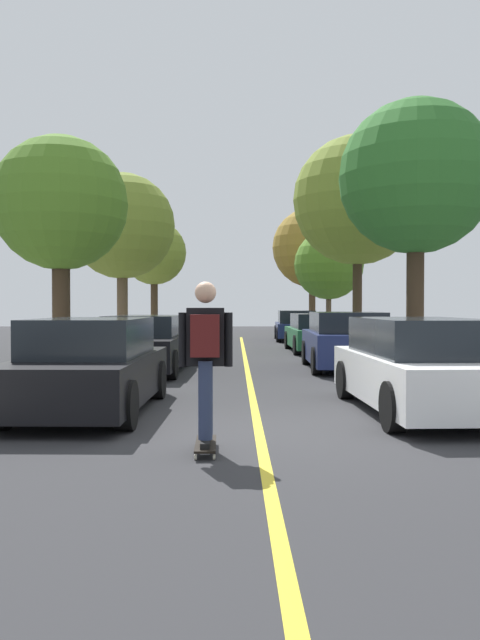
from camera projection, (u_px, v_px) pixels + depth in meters
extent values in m
plane|color=#2D2D30|center=(259.00, 431.00, 8.11)|extent=(80.00, 80.00, 0.00)
cube|color=gold|center=(251.00, 389.00, 12.11)|extent=(0.12, 39.20, 0.01)
cube|color=black|center=(90.00, 378.00, 9.49)|extent=(1.81, 4.19, 0.66)
cube|color=black|center=(91.00, 337.00, 9.53)|extent=(1.57, 2.38, 0.55)
cylinder|color=black|center=(126.00, 405.00, 8.11)|extent=(0.24, 0.65, 0.64)
cylinder|color=black|center=(0.00, 405.00, 8.14)|extent=(0.24, 0.65, 0.64)
cylinder|color=black|center=(158.00, 380.00, 10.86)|extent=(0.24, 0.65, 0.64)
cylinder|color=black|center=(64.00, 380.00, 10.89)|extent=(0.24, 0.65, 0.64)
cube|color=black|center=(144.00, 350.00, 15.17)|extent=(1.93, 4.52, 0.67)
cube|color=black|center=(145.00, 326.00, 15.30)|extent=(1.66, 2.64, 0.48)
cylinder|color=black|center=(172.00, 365.00, 13.63)|extent=(0.24, 0.65, 0.64)
cylinder|color=black|center=(93.00, 365.00, 13.66)|extent=(0.24, 0.65, 0.64)
cylinder|color=black|center=(187.00, 354.00, 16.70)|extent=(0.24, 0.65, 0.64)
cylinder|color=black|center=(122.00, 354.00, 16.73)|extent=(0.24, 0.65, 0.64)
cube|color=white|center=(421.00, 378.00, 9.46)|extent=(1.89, 4.36, 0.67)
cube|color=black|center=(420.00, 337.00, 9.50)|extent=(1.63, 2.80, 0.54)
cylinder|color=black|center=(346.00, 380.00, 10.88)|extent=(0.24, 0.65, 0.64)
cylinder|color=black|center=(440.00, 379.00, 10.95)|extent=(0.24, 0.65, 0.64)
cylinder|color=black|center=(394.00, 407.00, 7.98)|extent=(0.24, 0.65, 0.64)
cube|color=navy|center=(346.00, 347.00, 15.85)|extent=(1.92, 4.04, 0.74)
cube|color=black|center=(347.00, 322.00, 15.73)|extent=(1.66, 2.37, 0.49)
cylinder|color=black|center=(307.00, 352.00, 17.17)|extent=(0.23, 0.64, 0.64)
cylinder|color=black|center=(371.00, 353.00, 17.14)|extent=(0.23, 0.64, 0.64)
cylinder|color=black|center=(317.00, 361.00, 14.57)|extent=(0.23, 0.64, 0.64)
cylinder|color=black|center=(392.00, 361.00, 14.54)|extent=(0.23, 0.64, 0.64)
cube|color=#1E5B33|center=(315.00, 337.00, 21.88)|extent=(1.75, 4.46, 0.62)
cube|color=black|center=(316.00, 321.00, 21.67)|extent=(1.53, 2.66, 0.50)
cylinder|color=black|center=(288.00, 340.00, 23.39)|extent=(0.23, 0.64, 0.64)
cylinder|color=black|center=(331.00, 340.00, 23.42)|extent=(0.23, 0.64, 0.64)
cylinder|color=black|center=(297.00, 345.00, 20.35)|extent=(0.23, 0.64, 0.64)
cylinder|color=black|center=(347.00, 345.00, 20.38)|extent=(0.23, 0.64, 0.64)
cube|color=navy|center=(296.00, 330.00, 28.89)|extent=(1.90, 4.31, 0.61)
cube|color=black|center=(296.00, 317.00, 28.67)|extent=(1.63, 2.61, 0.56)
cylinder|color=black|center=(277.00, 332.00, 30.35)|extent=(0.24, 0.65, 0.64)
cylinder|color=black|center=(311.00, 332.00, 30.30)|extent=(0.24, 0.65, 0.64)
cylinder|color=black|center=(279.00, 335.00, 27.49)|extent=(0.24, 0.65, 0.64)
cylinder|color=black|center=(317.00, 335.00, 27.45)|extent=(0.24, 0.65, 0.64)
cylinder|color=#3D2D1E|center=(61.00, 303.00, 14.59)|extent=(0.40, 0.40, 2.98)
sphere|color=#4C7A23|center=(61.00, 203.00, 14.53)|extent=(3.03, 3.03, 3.03)
cylinder|color=brown|center=(122.00, 300.00, 22.51)|extent=(0.38, 0.38, 3.26)
sphere|color=olive|center=(122.00, 226.00, 22.45)|extent=(3.69, 3.69, 3.69)
cylinder|color=#3D2D1E|center=(154.00, 301.00, 31.39)|extent=(0.35, 0.35, 3.26)
sphere|color=olive|center=(154.00, 253.00, 31.34)|extent=(3.13, 3.13, 3.13)
cylinder|color=#3D2D1E|center=(415.00, 289.00, 16.20)|extent=(0.44, 0.44, 3.70)
sphere|color=#2D6B28|center=(416.00, 177.00, 16.13)|extent=(3.86, 3.86, 3.86)
cylinder|color=#3D2D1E|center=(357.00, 290.00, 23.87)|extent=(0.35, 0.35, 4.02)
sphere|color=olive|center=(358.00, 200.00, 23.80)|extent=(4.78, 4.78, 4.78)
cylinder|color=brown|center=(329.00, 308.00, 31.19)|extent=(0.26, 0.26, 2.62)
sphere|color=#4C7A23|center=(329.00, 265.00, 31.14)|extent=(3.36, 3.36, 3.36)
cylinder|color=#4C3823|center=(312.00, 300.00, 37.84)|extent=(0.39, 0.39, 3.47)
sphere|color=olive|center=(312.00, 248.00, 37.77)|extent=(4.69, 4.69, 4.69)
cylinder|color=#B2140F|center=(34.00, 370.00, 11.62)|extent=(0.20, 0.20, 0.55)
sphere|color=#B2140F|center=(34.00, 351.00, 11.61)|extent=(0.18, 0.18, 0.18)
cube|color=black|center=(206.00, 444.00, 6.92)|extent=(0.24, 0.84, 0.02)
cylinder|color=beige|center=(198.00, 443.00, 7.26)|extent=(0.03, 0.06, 0.06)
cylinder|color=beige|center=(215.00, 443.00, 7.26)|extent=(0.03, 0.06, 0.06)
cylinder|color=beige|center=(196.00, 457.00, 6.58)|extent=(0.03, 0.06, 0.06)
cylinder|color=beige|center=(214.00, 457.00, 6.58)|extent=(0.03, 0.06, 0.06)
cube|color=#99999E|center=(206.00, 439.00, 7.26)|extent=(0.10, 0.04, 0.02)
cube|color=#99999E|center=(205.00, 453.00, 6.58)|extent=(0.10, 0.04, 0.02)
cube|color=black|center=(206.00, 436.00, 7.14)|extent=(0.11, 0.26, 0.06)
cube|color=black|center=(205.00, 444.00, 6.70)|extent=(0.11, 0.26, 0.06)
cylinder|color=#283351|center=(206.00, 397.00, 7.03)|extent=(0.15, 0.15, 0.83)
cylinder|color=#283351|center=(205.00, 400.00, 6.78)|extent=(0.15, 0.15, 0.83)
cube|color=black|center=(206.00, 337.00, 6.89)|extent=(0.40, 0.23, 0.62)
sphere|color=tan|center=(206.00, 292.00, 6.88)|extent=(0.23, 0.23, 0.23)
cylinder|color=black|center=(183.00, 340.00, 6.88)|extent=(0.09, 0.09, 0.58)
cylinder|color=black|center=(228.00, 339.00, 6.90)|extent=(0.09, 0.09, 0.58)
cube|color=#4C1414|center=(205.00, 336.00, 6.69)|extent=(0.30, 0.19, 0.44)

